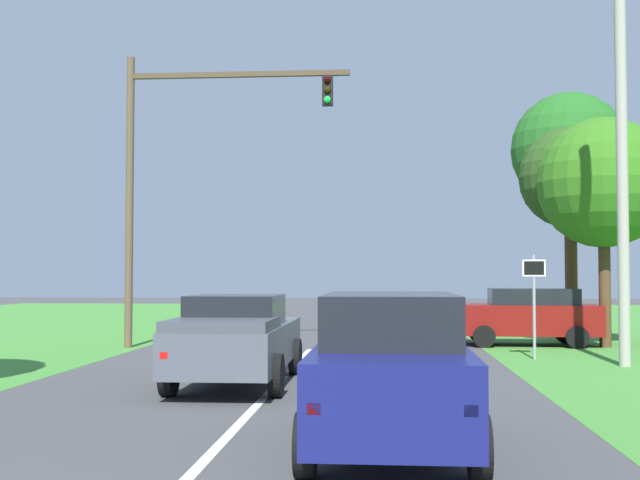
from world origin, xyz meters
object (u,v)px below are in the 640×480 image
(traffic_light, at_px, (181,159))
(pickup_truck_lead, at_px, (237,338))
(extra_tree_1, at_px, (603,183))
(keep_moving_sign, at_px, (534,293))
(extra_tree_2, at_px, (571,179))
(red_suv_near, at_px, (391,368))
(oak_tree_right, at_px, (569,151))
(utility_pole_right, at_px, (622,167))
(crossing_suv_far, at_px, (527,315))

(traffic_light, bearing_deg, pickup_truck_lead, -68.41)
(pickup_truck_lead, xyz_separation_m, extra_tree_1, (9.77, 9.34, 4.10))
(keep_moving_sign, bearing_deg, extra_tree_2, 68.36)
(red_suv_near, xyz_separation_m, oak_tree_right, (6.45, 18.53, 5.54))
(utility_pole_right, height_order, extra_tree_1, utility_pole_right)
(traffic_light, relative_size, crossing_suv_far, 1.98)
(pickup_truck_lead, distance_m, utility_pole_right, 10.47)
(pickup_truck_lead, height_order, extra_tree_1, extra_tree_1)
(red_suv_near, distance_m, crossing_suv_far, 16.25)
(extra_tree_2, bearing_deg, red_suv_near, -109.86)
(extra_tree_2, bearing_deg, traffic_light, -165.60)
(pickup_truck_lead, height_order, utility_pole_right, utility_pole_right)
(pickup_truck_lead, bearing_deg, extra_tree_2, 50.79)
(pickup_truck_lead, bearing_deg, red_suv_near, -62.59)
(traffic_light, relative_size, utility_pole_right, 0.92)
(pickup_truck_lead, relative_size, traffic_light, 0.62)
(crossing_suv_far, distance_m, utility_pole_right, 7.08)
(extra_tree_2, bearing_deg, pickup_truck_lead, -129.21)
(red_suv_near, xyz_separation_m, crossing_suv_far, (4.46, 15.63, -0.09))
(traffic_light, relative_size, oak_tree_right, 1.04)
(red_suv_near, bearing_deg, extra_tree_1, 66.09)
(oak_tree_right, bearing_deg, traffic_light, -160.23)
(traffic_light, xyz_separation_m, extra_tree_2, (12.45, 3.20, -0.35))
(traffic_light, bearing_deg, crossing_suv_far, 8.80)
(traffic_light, distance_m, keep_moving_sign, 11.22)
(traffic_light, height_order, oak_tree_right, traffic_light)
(red_suv_near, relative_size, pickup_truck_lead, 0.83)
(keep_moving_sign, relative_size, crossing_suv_far, 0.61)
(red_suv_near, bearing_deg, utility_pole_right, 59.70)
(oak_tree_right, bearing_deg, extra_tree_2, -100.34)
(crossing_suv_far, bearing_deg, utility_pole_right, -76.97)
(pickup_truck_lead, bearing_deg, traffic_light, 111.59)
(red_suv_near, xyz_separation_m, keep_moving_sign, (3.89, 11.33, 0.71))
(pickup_truck_lead, height_order, crossing_suv_far, pickup_truck_lead)
(traffic_light, distance_m, extra_tree_1, 13.06)
(utility_pole_right, bearing_deg, keep_moving_sign, 142.85)
(traffic_light, bearing_deg, extra_tree_2, 14.40)
(red_suv_near, distance_m, oak_tree_right, 20.39)
(red_suv_near, height_order, extra_tree_2, extra_tree_2)
(keep_moving_sign, distance_m, oak_tree_right, 9.04)
(traffic_light, xyz_separation_m, extra_tree_1, (12.98, 1.22, -0.74))
(crossing_suv_far, xyz_separation_m, extra_tree_1, (2.28, -0.43, 4.10))
(oak_tree_right, xyz_separation_m, extra_tree_2, (-0.25, -1.37, -1.15))
(utility_pole_right, bearing_deg, pickup_truck_lead, -155.35)
(traffic_light, bearing_deg, utility_pole_right, -18.72)
(extra_tree_1, distance_m, extra_tree_2, 2.08)
(keep_moving_sign, bearing_deg, traffic_light, 165.40)
(pickup_truck_lead, bearing_deg, extra_tree_1, 43.73)
(red_suv_near, height_order, traffic_light, traffic_light)
(oak_tree_right, height_order, extra_tree_1, oak_tree_right)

